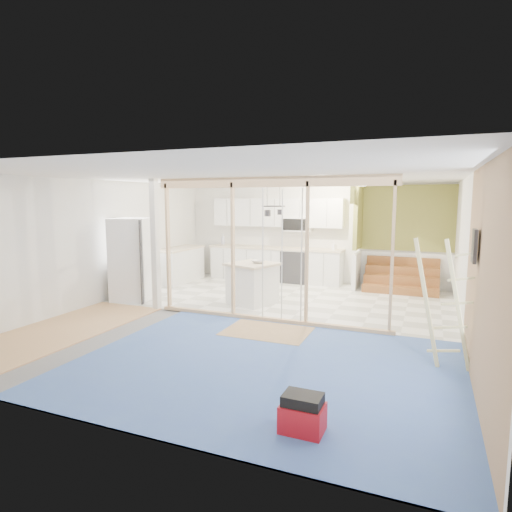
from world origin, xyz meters
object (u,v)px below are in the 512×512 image
at_px(ladder, 446,304).
at_px(toolbox, 303,415).
at_px(fridge, 132,260).
at_px(island, 252,284).

bearing_deg(ladder, toolbox, -106.35).
distance_m(fridge, toolbox, 6.28).
xyz_separation_m(island, ladder, (3.64, -2.24, 0.43)).
relative_size(fridge, island, 1.57).
distance_m(island, toolbox, 5.06).
relative_size(fridge, toolbox, 4.41).
bearing_deg(fridge, island, -4.00).
relative_size(fridge, ladder, 1.07).
distance_m(fridge, island, 2.69).
bearing_deg(ladder, fridge, 178.98).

